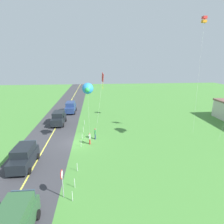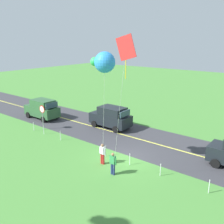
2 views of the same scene
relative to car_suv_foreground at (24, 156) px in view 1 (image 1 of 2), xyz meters
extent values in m
cube|color=#478438|center=(-5.32, 4.93, -1.20)|extent=(120.00, 120.00, 0.10)
cube|color=#38383D|center=(-5.32, 0.93, -1.15)|extent=(120.00, 7.00, 0.00)
cube|color=#E5E04C|center=(-5.32, 0.93, -1.15)|extent=(120.00, 0.16, 0.00)
cube|color=black|center=(0.08, 0.00, -0.26)|extent=(4.40, 1.90, 1.10)
cube|color=black|center=(-0.17, 0.00, 0.69)|extent=(2.73, 1.75, 0.80)
cube|color=#334756|center=(0.91, 0.00, 0.69)|extent=(0.10, 1.62, 0.64)
cube|color=#334756|center=(-1.79, 0.00, 0.69)|extent=(0.10, 1.62, 0.60)
cylinder|color=black|center=(1.51, 0.95, -0.81)|extent=(0.68, 0.22, 0.68)
cylinder|color=black|center=(1.51, -0.95, -0.81)|extent=(0.68, 0.22, 0.68)
cylinder|color=black|center=(-1.35, 0.95, -0.81)|extent=(0.68, 0.22, 0.68)
cylinder|color=black|center=(-1.35, -0.95, -0.81)|extent=(0.68, 0.22, 0.68)
cube|color=navy|center=(-19.95, 2.32, -0.26)|extent=(4.40, 1.90, 1.10)
cube|color=navy|center=(-20.20, 2.32, 0.69)|extent=(2.73, 1.75, 0.80)
cube|color=#334756|center=(-19.11, 2.32, 0.69)|extent=(0.10, 1.62, 0.64)
cube|color=#334756|center=(-21.82, 2.32, 0.69)|extent=(0.10, 1.62, 0.60)
cylinder|color=black|center=(-18.52, 3.27, -0.81)|extent=(0.68, 0.22, 0.68)
cylinder|color=black|center=(-18.52, 1.37, -0.81)|extent=(0.68, 0.22, 0.68)
cylinder|color=black|center=(-21.38, 3.27, -0.81)|extent=(0.68, 0.22, 0.68)
cylinder|color=black|center=(-21.38, 1.37, -0.81)|extent=(0.68, 0.22, 0.68)
cube|color=#2D5633|center=(8.15, 2.41, 0.69)|extent=(2.73, 1.75, 0.80)
cube|color=#334756|center=(6.53, 2.41, 0.69)|extent=(0.10, 1.62, 0.60)
cylinder|color=black|center=(6.97, 3.36, -0.81)|extent=(0.68, 0.22, 0.68)
cylinder|color=black|center=(6.97, 1.46, -0.81)|extent=(0.68, 0.22, 0.68)
cube|color=black|center=(-12.77, 1.18, -0.26)|extent=(4.40, 1.90, 1.10)
cube|color=black|center=(-13.02, 1.18, 0.69)|extent=(2.73, 1.75, 0.80)
cube|color=#334756|center=(-11.93, 1.18, 0.69)|extent=(0.10, 1.62, 0.64)
cube|color=#334756|center=(-14.64, 1.18, 0.69)|extent=(0.10, 1.62, 0.60)
cylinder|color=black|center=(-11.34, 2.13, -0.81)|extent=(0.68, 0.22, 0.68)
cylinder|color=black|center=(-11.34, 0.23, -0.81)|extent=(0.68, 0.22, 0.68)
cylinder|color=black|center=(-14.20, 2.13, -0.81)|extent=(0.68, 0.22, 0.68)
cylinder|color=black|center=(-14.20, 0.23, -0.81)|extent=(0.68, 0.22, 0.68)
cylinder|color=gray|center=(4.99, 4.83, -0.10)|extent=(0.08, 0.08, 2.10)
cylinder|color=red|center=(4.99, 4.83, 1.02)|extent=(0.76, 0.04, 0.76)
cylinder|color=white|center=(4.99, 4.86, 1.02)|extent=(0.62, 0.01, 0.62)
cylinder|color=navy|center=(-6.25, 7.48, -0.74)|extent=(0.16, 0.16, 0.82)
cylinder|color=navy|center=(-6.07, 7.48, -0.74)|extent=(0.16, 0.16, 0.82)
cube|color=#338C4C|center=(-6.16, 7.48, -0.05)|extent=(0.36, 0.22, 0.56)
cylinder|color=#338C4C|center=(-6.40, 7.48, -0.10)|extent=(0.10, 0.10, 0.52)
cylinder|color=#338C4C|center=(-5.92, 7.48, -0.10)|extent=(0.10, 0.10, 0.52)
sphere|color=#9E704C|center=(-6.16, 7.48, 0.34)|extent=(0.22, 0.22, 0.22)
cylinder|color=red|center=(-4.70, 6.75, -0.74)|extent=(0.16, 0.16, 0.82)
cylinder|color=red|center=(-4.52, 6.75, -0.74)|extent=(0.16, 0.16, 0.82)
cube|color=silver|center=(-4.61, 6.75, -0.05)|extent=(0.36, 0.22, 0.56)
cylinder|color=silver|center=(-4.85, 6.75, -0.10)|extent=(0.10, 0.10, 0.52)
cylinder|color=silver|center=(-4.37, 6.75, -0.10)|extent=(0.10, 0.10, 0.52)
sphere|color=#9E704C|center=(-4.61, 6.75, 0.34)|extent=(0.22, 0.22, 0.22)
cylinder|color=silver|center=(-7.08, 8.10, 3.10)|extent=(1.86, 1.27, 8.51)
cube|color=red|center=(-8.01, 8.73, 7.35)|extent=(1.19, 0.26, 1.41)
cylinder|color=yellow|center=(-8.01, 8.73, 6.45)|extent=(0.04, 0.04, 1.40)
cylinder|color=silver|center=(-4.75, 6.74, 2.58)|extent=(0.29, 0.04, 7.47)
sphere|color=#2D8CE5|center=(-4.89, 6.73, 6.31)|extent=(1.40, 1.40, 1.40)
sphere|color=green|center=(-3.99, 6.73, 6.31)|extent=(0.60, 0.60, 0.60)
cylinder|color=silver|center=(-8.17, 22.96, 7.02)|extent=(1.97, 0.58, 16.35)
cube|color=red|center=(-9.15, 23.24, 15.45)|extent=(0.56, 0.56, 0.36)
cube|color=orange|center=(-9.15, 23.24, 14.95)|extent=(0.56, 0.56, 0.36)
cylinder|color=silver|center=(-12.05, 5.63, -0.70)|extent=(0.05, 0.05, 0.90)
cylinder|color=silver|center=(-8.80, 5.63, -0.70)|extent=(0.05, 0.05, 0.90)
cylinder|color=silver|center=(-6.28, 5.63, -0.70)|extent=(0.05, 0.05, 0.90)
cylinder|color=silver|center=(-3.95, 5.63, -0.70)|extent=(0.05, 0.05, 0.90)
cylinder|color=silver|center=(1.41, 5.63, -0.70)|extent=(0.05, 0.05, 0.90)
cylinder|color=silver|center=(3.89, 5.63, -0.70)|extent=(0.05, 0.05, 0.90)
cylinder|color=silver|center=(5.51, 5.63, -0.70)|extent=(0.05, 0.05, 0.90)
camera|label=1|loc=(17.68, 7.69, 9.84)|focal=29.00mm
camera|label=2|loc=(-15.85, 19.75, 7.75)|focal=40.90mm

